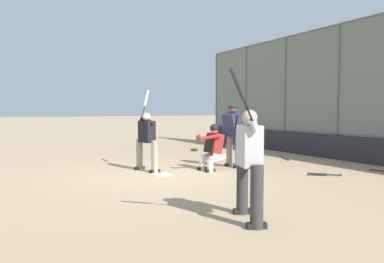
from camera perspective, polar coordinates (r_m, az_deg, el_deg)
The scene contains 12 objects.
ground_plane at distance 9.48m, azimuth -4.77°, elevation -6.58°, with size 160.00×160.00×0.00m, color tan.
home_plate_marker at distance 9.48m, azimuth -4.77°, elevation -6.55°, with size 0.43×0.43×0.01m, color white.
backstop_fence at distance 13.23m, azimuth 21.46°, elevation 6.06°, with size 15.22×0.08×4.45m.
padding_wall at distance 13.20m, azimuth 21.00°, elevation -2.25°, with size 14.84×0.18×0.79m, color #28282D.
batter_at_plate at distance 9.99m, azimuth -6.91°, elevation -1.19°, with size 1.11×0.58×2.18m.
catcher_behind_plate at distance 10.04m, azimuth 3.04°, elevation -2.28°, with size 0.66×0.76×1.25m.
umpire_home at distance 10.65m, azimuth 6.22°, elevation -0.38°, with size 0.71×0.46×1.75m.
batter_on_deck at distance 5.53m, azimuth 8.71°, elevation -4.43°, with size 0.89×0.89×2.19m.
spare_bat_near_backstop at distance 12.83m, azimuth 13.93°, elevation -3.91°, with size 0.77×0.45×0.07m.
spare_bat_by_padding at distance 14.72m, azimuth 8.95°, elevation -2.92°, with size 0.75×0.52×0.07m.
spare_bat_third_base_side at distance 9.84m, azimuth 18.87°, elevation -6.19°, with size 0.57×0.63×0.07m.
fielding_glove_on_dirt at distance 14.80m, azimuth 0.42°, elevation -2.76°, with size 0.32×0.24×0.12m.
Camera 1 is at (-8.57, 3.71, 1.64)m, focal length 35.00 mm.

